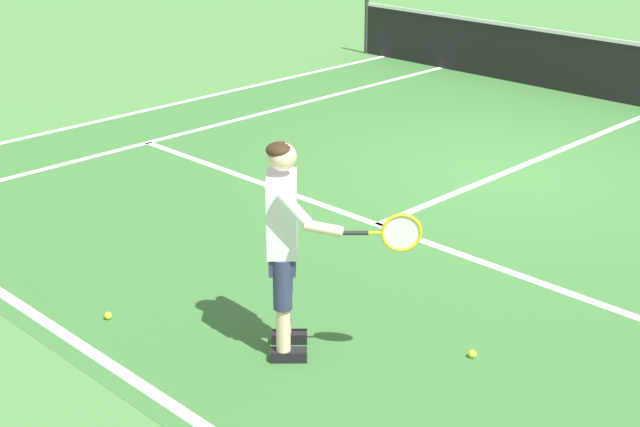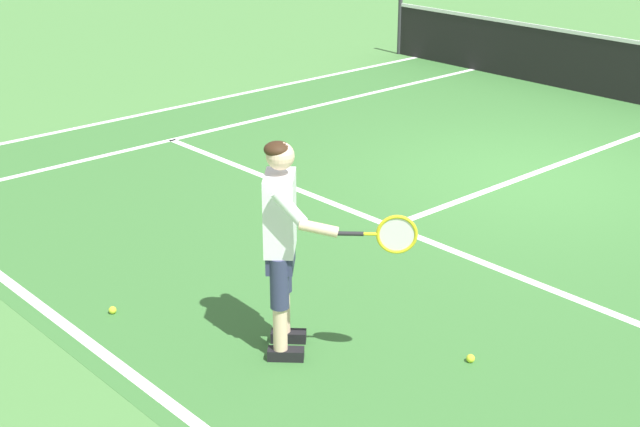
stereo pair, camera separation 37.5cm
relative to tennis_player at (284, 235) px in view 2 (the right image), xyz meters
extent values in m
plane|color=#477F3D|center=(-1.22, 4.85, -0.99)|extent=(80.00, 80.00, 0.00)
cube|color=#387033|center=(-1.22, 3.88, -0.99)|extent=(10.98, 10.35, 0.00)
cube|color=white|center=(-1.22, -1.10, -0.99)|extent=(10.98, 0.10, 0.01)
cube|color=white|center=(-1.22, 2.45, -0.99)|extent=(8.23, 0.10, 0.01)
cube|color=white|center=(-1.22, 5.65, -0.99)|extent=(0.10, 6.40, 0.01)
cube|color=white|center=(-5.33, 3.88, -0.99)|extent=(0.10, 9.95, 0.01)
cube|color=white|center=(-6.71, 3.88, -0.99)|extent=(0.10, 9.95, 0.01)
cylinder|color=#333338|center=(-7.16, 8.85, -0.45)|extent=(0.08, 0.08, 1.07)
cube|color=black|center=(-0.10, 0.11, -0.94)|extent=(0.27, 0.28, 0.09)
cube|color=black|center=(0.10, -0.08, -0.94)|extent=(0.27, 0.28, 0.09)
cylinder|color=beige|center=(-0.13, 0.08, -0.72)|extent=(0.11, 0.11, 0.36)
cylinder|color=#2D3351|center=(-0.13, 0.08, -0.33)|extent=(0.14, 0.14, 0.41)
cylinder|color=beige|center=(0.07, -0.11, -0.72)|extent=(0.11, 0.11, 0.36)
cylinder|color=#2D3351|center=(0.07, -0.11, -0.33)|extent=(0.14, 0.14, 0.41)
cube|color=#2D3351|center=(-0.03, -0.01, -0.17)|extent=(0.38, 0.38, 0.20)
cube|color=white|center=(-0.03, -0.01, 0.17)|extent=(0.43, 0.42, 0.60)
cylinder|color=beige|center=(-0.20, 0.15, 0.12)|extent=(0.09, 0.09, 0.62)
cylinder|color=white|center=(0.23, -0.14, 0.32)|extent=(0.25, 0.25, 0.29)
cylinder|color=beige|center=(0.40, -0.01, 0.18)|extent=(0.26, 0.26, 0.14)
sphere|color=beige|center=(-0.02, -0.01, 0.62)|extent=(0.21, 0.21, 0.21)
ellipsoid|color=#382314|center=(-0.03, -0.02, 0.67)|extent=(0.28, 0.28, 0.12)
cylinder|color=#232326|center=(0.57, 0.13, 0.15)|extent=(0.16, 0.17, 0.03)
cylinder|color=yellow|center=(0.67, 0.24, 0.15)|extent=(0.09, 0.09, 0.02)
torus|color=yellow|center=(0.80, 0.37, 0.15)|extent=(0.23, 0.23, 0.30)
cylinder|color=silver|center=(0.80, 0.37, 0.15)|extent=(0.18, 0.18, 0.25)
sphere|color=#CCE02D|center=(1.09, 0.94, -0.96)|extent=(0.07, 0.07, 0.07)
sphere|color=#CCE02D|center=(-1.45, -0.70, -0.96)|extent=(0.07, 0.07, 0.07)
camera|label=1|loc=(4.59, -4.27, 2.67)|focal=51.39mm
camera|label=2|loc=(4.85, -4.00, 2.67)|focal=51.39mm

